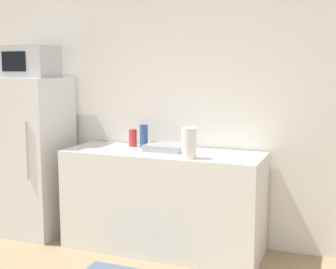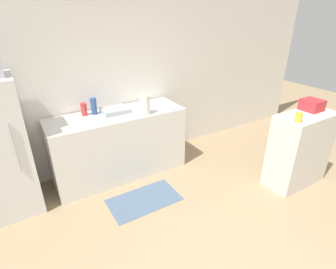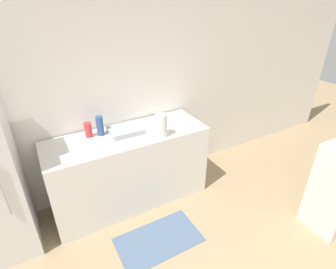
# 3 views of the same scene
# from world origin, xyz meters

# --- Properties ---
(wall_back) EXTENTS (8.00, 0.06, 2.60)m
(wall_back) POSITION_xyz_m (0.00, 2.95, 1.30)
(wall_back) COLOR white
(wall_back) RESTS_ON ground_plane
(refrigerator) EXTENTS (0.62, 0.65, 1.59)m
(refrigerator) POSITION_xyz_m (-1.37, 2.55, 0.79)
(refrigerator) COLOR silver
(refrigerator) RESTS_ON ground_plane
(microwave) EXTENTS (0.50, 0.38, 0.32)m
(microwave) POSITION_xyz_m (-1.37, 2.54, 1.75)
(microwave) COLOR #BCBCC1
(microwave) RESTS_ON refrigerator
(counter) EXTENTS (1.83, 0.64, 0.93)m
(counter) POSITION_xyz_m (0.03, 2.58, 0.46)
(counter) COLOR silver
(counter) RESTS_ON ground_plane
(sink_basin) EXTENTS (0.36, 0.30, 0.06)m
(sink_basin) POSITION_xyz_m (0.03, 2.63, 0.96)
(sink_basin) COLOR #9EA3A8
(sink_basin) RESTS_ON counter
(bottle_tall) EXTENTS (0.08, 0.08, 0.22)m
(bottle_tall) POSITION_xyz_m (-0.22, 2.71, 1.04)
(bottle_tall) COLOR #2D4C8C
(bottle_tall) RESTS_ON counter
(bottle_short) EXTENTS (0.08, 0.08, 0.17)m
(bottle_short) POSITION_xyz_m (-0.35, 2.74, 1.01)
(bottle_short) COLOR red
(bottle_short) RESTS_ON counter
(paper_towel_roll) EXTENTS (0.13, 0.13, 0.26)m
(paper_towel_roll) POSITION_xyz_m (0.35, 2.36, 1.06)
(paper_towel_roll) COLOR white
(paper_towel_roll) RESTS_ON counter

